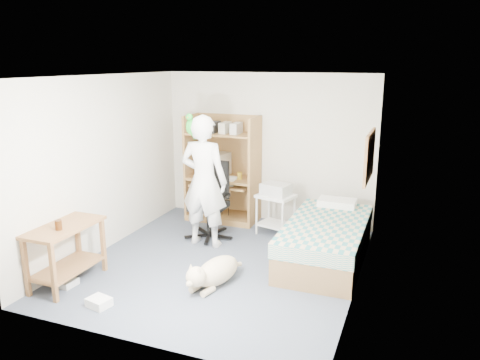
{
  "coord_description": "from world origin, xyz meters",
  "views": [
    {
      "loc": [
        2.36,
        -5.41,
        2.69
      ],
      "look_at": [
        0.06,
        0.55,
        1.05
      ],
      "focal_mm": 35.0,
      "sensor_mm": 36.0,
      "label": 1
    }
  ],
  "objects_px": {
    "printer_cart": "(276,208)",
    "office_chair": "(210,211)",
    "bed": "(326,241)",
    "side_desk": "(66,245)",
    "dog": "(214,272)",
    "computer_hutch": "(224,173)",
    "person": "(204,181)"
  },
  "relations": [
    {
      "from": "computer_hutch",
      "to": "printer_cart",
      "type": "height_order",
      "value": "computer_hutch"
    },
    {
      "from": "side_desk",
      "to": "printer_cart",
      "type": "height_order",
      "value": "side_desk"
    },
    {
      "from": "office_chair",
      "to": "printer_cart",
      "type": "distance_m",
      "value": 1.03
    },
    {
      "from": "side_desk",
      "to": "computer_hutch",
      "type": "bearing_deg",
      "value": 73.86
    },
    {
      "from": "computer_hutch",
      "to": "person",
      "type": "height_order",
      "value": "person"
    },
    {
      "from": "bed",
      "to": "side_desk",
      "type": "bearing_deg",
      "value": -147.5
    },
    {
      "from": "bed",
      "to": "printer_cart",
      "type": "distance_m",
      "value": 1.2
    },
    {
      "from": "bed",
      "to": "dog",
      "type": "height_order",
      "value": "bed"
    },
    {
      "from": "side_desk",
      "to": "dog",
      "type": "relative_size",
      "value": 0.96
    },
    {
      "from": "computer_hutch",
      "to": "dog",
      "type": "relative_size",
      "value": 1.72
    },
    {
      "from": "person",
      "to": "side_desk",
      "type": "bearing_deg",
      "value": 59.78
    },
    {
      "from": "bed",
      "to": "side_desk",
      "type": "distance_m",
      "value": 3.39
    },
    {
      "from": "side_desk",
      "to": "person",
      "type": "bearing_deg",
      "value": 59.5
    },
    {
      "from": "printer_cart",
      "to": "bed",
      "type": "bearing_deg",
      "value": -23.17
    },
    {
      "from": "bed",
      "to": "dog",
      "type": "bearing_deg",
      "value": -132.84
    },
    {
      "from": "office_chair",
      "to": "printer_cart",
      "type": "bearing_deg",
      "value": 27.47
    },
    {
      "from": "printer_cart",
      "to": "office_chair",
      "type": "bearing_deg",
      "value": -138.34
    },
    {
      "from": "office_chair",
      "to": "dog",
      "type": "bearing_deg",
      "value": -63.59
    },
    {
      "from": "person",
      "to": "printer_cart",
      "type": "distance_m",
      "value": 1.29
    },
    {
      "from": "computer_hutch",
      "to": "side_desk",
      "type": "height_order",
      "value": "computer_hutch"
    },
    {
      "from": "computer_hutch",
      "to": "bed",
      "type": "distance_m",
      "value": 2.35
    },
    {
      "from": "bed",
      "to": "printer_cart",
      "type": "relative_size",
      "value": 3.12
    },
    {
      "from": "side_desk",
      "to": "printer_cart",
      "type": "relative_size",
      "value": 1.54
    },
    {
      "from": "computer_hutch",
      "to": "dog",
      "type": "xyz_separation_m",
      "value": [
        0.87,
        -2.34,
        -0.65
      ]
    },
    {
      "from": "person",
      "to": "dog",
      "type": "height_order",
      "value": "person"
    },
    {
      "from": "bed",
      "to": "office_chair",
      "type": "xyz_separation_m",
      "value": [
        -1.86,
        0.26,
        0.13
      ]
    },
    {
      "from": "computer_hutch",
      "to": "dog",
      "type": "distance_m",
      "value": 2.58
    },
    {
      "from": "computer_hutch",
      "to": "side_desk",
      "type": "relative_size",
      "value": 1.8
    },
    {
      "from": "person",
      "to": "dog",
      "type": "xyz_separation_m",
      "value": [
        0.68,
        -1.17,
        -0.8
      ]
    },
    {
      "from": "person",
      "to": "office_chair",
      "type": "bearing_deg",
      "value": -80.73
    },
    {
      "from": "dog",
      "to": "side_desk",
      "type": "bearing_deg",
      "value": -146.63
    },
    {
      "from": "dog",
      "to": "printer_cart",
      "type": "distance_m",
      "value": 1.98
    }
  ]
}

